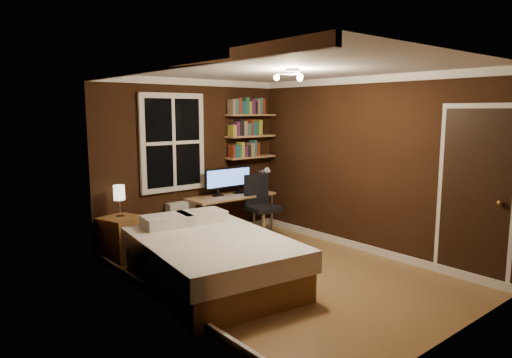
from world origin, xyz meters
TOP-DOWN VIEW (x-y plane):
  - floor at (0.00, 0.00)m, footprint 4.20×4.20m
  - wall_back at (0.00, 2.10)m, footprint 3.20×0.04m
  - wall_left at (-1.60, 0.00)m, footprint 0.04×4.20m
  - wall_right at (1.60, 0.00)m, footprint 0.04×4.20m
  - ceiling at (0.00, 0.00)m, footprint 3.20×4.20m
  - window at (-0.35, 2.06)m, footprint 1.06×0.06m
  - door at (1.59, -1.55)m, footprint 0.03×0.82m
  - door_knob at (1.55, -1.85)m, footprint 0.06×0.06m
  - ceiling_fixture at (0.00, -0.10)m, footprint 0.44×0.44m
  - bookshelf_lower at (1.08, 1.98)m, footprint 0.92×0.22m
  - books_row_lower at (1.08, 1.98)m, footprint 0.54×0.16m
  - bookshelf_middle at (1.08, 1.98)m, footprint 0.92×0.22m
  - books_row_middle at (1.08, 1.98)m, footprint 0.54×0.16m
  - bookshelf_upper at (1.08, 1.98)m, footprint 0.92×0.22m
  - books_row_upper at (1.08, 1.98)m, footprint 0.66×0.16m
  - bed at (-0.87, 0.32)m, footprint 1.77×2.27m
  - nightstand at (-1.31, 1.85)m, footprint 0.61×0.61m
  - bedside_lamp at (-1.31, 1.85)m, footprint 0.15×0.15m
  - radiator at (-0.29, 1.98)m, footprint 0.44×0.15m
  - desk at (0.53, 1.81)m, footprint 1.45×0.54m
  - monitor_left at (0.33, 1.88)m, footprint 0.46×0.12m
  - monitor_right at (0.74, 1.88)m, footprint 0.46×0.12m
  - desk_lamp at (1.12, 1.68)m, footprint 0.14×0.32m
  - office_chair at (0.84, 1.41)m, footprint 0.56×0.56m

SIDE VIEW (x-z plane):
  - floor at x=0.00m, z-range 0.00..0.00m
  - nightstand at x=-1.31m, z-range 0.00..0.60m
  - bed at x=-0.87m, z-range -0.05..0.66m
  - radiator at x=-0.29m, z-range 0.00..0.65m
  - office_chair at x=0.84m, z-range -0.12..0.90m
  - desk at x=0.53m, z-range 0.28..0.97m
  - bedside_lamp at x=-1.31m, z-range 0.60..1.04m
  - monitor_left at x=0.33m, z-range 0.69..1.13m
  - monitor_right at x=0.74m, z-range 0.69..1.13m
  - desk_lamp at x=1.12m, z-range 0.69..1.13m
  - door_knob at x=1.55m, z-range 0.97..1.03m
  - door at x=1.59m, z-range 0.00..2.05m
  - wall_back at x=0.00m, z-range 0.00..2.50m
  - wall_left at x=-1.60m, z-range 0.00..2.50m
  - wall_right at x=1.60m, z-range 0.00..2.50m
  - bookshelf_lower at x=1.08m, z-range 1.24..1.26m
  - books_row_lower at x=1.08m, z-range 1.26..1.49m
  - window at x=-0.35m, z-range 0.82..2.28m
  - bookshelf_middle at x=1.08m, z-range 1.59..1.61m
  - books_row_middle at x=1.08m, z-range 1.61..1.84m
  - bookshelf_upper at x=1.08m, z-range 1.94..1.96m
  - books_row_upper at x=1.08m, z-range 1.96..2.20m
  - ceiling_fixture at x=0.00m, z-range 2.31..2.49m
  - ceiling at x=0.00m, z-range 2.49..2.51m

